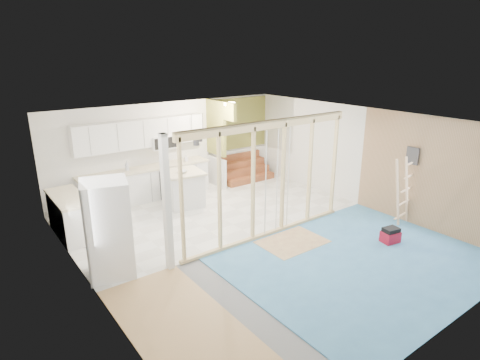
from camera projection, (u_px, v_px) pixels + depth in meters
room at (258, 183)px, 8.40m from camera, size 7.01×8.01×2.61m
floor_overlays at (258, 237)px, 8.89m from camera, size 7.00×8.00×0.03m
stud_frame at (249, 172)px, 8.20m from camera, size 4.66×0.14×2.60m
base_cabinets at (127, 192)px, 10.32m from camera, size 4.45×2.24×0.93m
upper_cabinets at (143, 134)px, 10.69m from camera, size 3.60×0.41×0.85m
green_partition at (235, 152)px, 12.47m from camera, size 2.25×1.51×2.60m
pot_rack at (198, 137)px, 9.46m from camera, size 0.52×0.52×0.72m
sheathing_panel at (437, 176)px, 8.85m from camera, size 0.02×4.00×2.60m
electrical_panel at (413, 156)px, 9.17m from camera, size 0.04×0.30×0.40m
ceiling_light at (229, 104)px, 11.11m from camera, size 0.32×0.32×0.08m
fridge at (109, 229)px, 7.14m from camera, size 0.97×0.94×1.81m
island at (184, 189)px, 10.55m from camera, size 1.09×1.09×0.95m
bowl at (182, 172)px, 10.30m from camera, size 0.26×0.26×0.06m
soap_bottle_a at (127, 166)px, 10.51m from camera, size 0.13×0.13×0.27m
soap_bottle_b at (186, 158)px, 11.44m from camera, size 0.09×0.09×0.19m
toolbox at (390, 236)px, 8.58m from camera, size 0.41×0.33×0.35m
ladder at (403, 191)px, 9.26m from camera, size 0.89×0.07×1.66m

